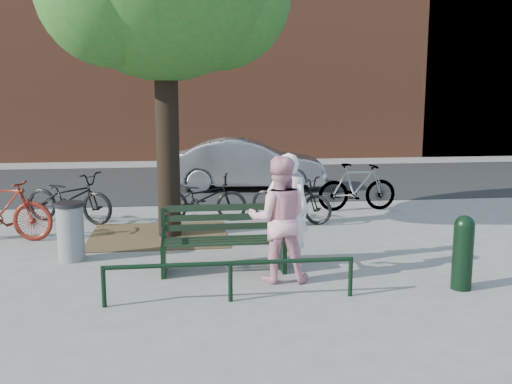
{
  "coord_description": "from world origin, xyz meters",
  "views": [
    {
      "loc": [
        -0.53,
        -7.81,
        2.49
      ],
      "look_at": [
        0.59,
        1.0,
        0.97
      ],
      "focal_mm": 40.0,
      "sensor_mm": 36.0,
      "label": 1
    }
  ],
  "objects": [
    {
      "name": "person_left",
      "position": [
        0.95,
        0.15,
        0.83
      ],
      "size": [
        0.7,
        0.57,
        1.67
      ],
      "primitive_type": "imported",
      "rotation": [
        0.0,
        0.0,
        2.83
      ],
      "color": "white",
      "rests_on": "ground"
    },
    {
      "name": "bicycle_c",
      "position": [
        -0.18,
        3.4,
        0.47
      ],
      "size": [
        1.85,
        0.87,
        0.93
      ],
      "primitive_type": "imported",
      "rotation": [
        0.0,
        0.0,
        1.42
      ],
      "color": "black",
      "rests_on": "ground"
    },
    {
      "name": "dirt_pit",
      "position": [
        -1.0,
        2.2,
        0.01
      ],
      "size": [
        2.4,
        2.0,
        0.02
      ],
      "primitive_type": "cube",
      "color": "brown",
      "rests_on": "ground"
    },
    {
      "name": "bicycle_a",
      "position": [
        -2.77,
        3.52,
        0.5
      ],
      "size": [
        2.02,
        1.43,
        1.01
      ],
      "primitive_type": "imported",
      "rotation": [
        0.0,
        0.0,
        1.13
      ],
      "color": "black",
      "rests_on": "ground"
    },
    {
      "name": "guard_railing",
      "position": [
        0.0,
        -1.2,
        0.4
      ],
      "size": [
        3.06,
        0.06,
        0.51
      ],
      "color": "black",
      "rests_on": "ground"
    },
    {
      "name": "park_bench",
      "position": [
        -0.0,
        0.08,
        0.48
      ],
      "size": [
        1.74,
        0.54,
        0.97
      ],
      "color": "black",
      "rests_on": "ground"
    },
    {
      "name": "parked_car",
      "position": [
        1.14,
        7.05,
        0.67
      ],
      "size": [
        4.2,
        1.87,
        1.34
      ],
      "primitive_type": "imported",
      "rotation": [
        0.0,
        0.0,
        1.46
      ],
      "color": "slate",
      "rests_on": "ground"
    },
    {
      "name": "bicycle_b",
      "position": [
        -3.66,
        2.2,
        0.54
      ],
      "size": [
        1.85,
        0.77,
        1.08
      ],
      "primitive_type": "imported",
      "rotation": [
        0.0,
        0.0,
        1.42
      ],
      "color": "#5F170D",
      "rests_on": "ground"
    },
    {
      "name": "bollard",
      "position": [
        3.0,
        -1.13,
        0.52
      ],
      "size": [
        0.26,
        0.26,
        0.97
      ],
      "color": "black",
      "rests_on": "ground"
    },
    {
      "name": "road",
      "position": [
        0.0,
        8.5,
        0.01
      ],
      "size": [
        40.0,
        7.0,
        0.01
      ],
      "primitive_type": "cube",
      "color": "black",
      "rests_on": "ground"
    },
    {
      "name": "ground",
      "position": [
        0.0,
        0.0,
        0.0
      ],
      "size": [
        90.0,
        90.0,
        0.0
      ],
      "primitive_type": "plane",
      "color": "gray",
      "rests_on": "ground"
    },
    {
      "name": "person_right",
      "position": [
        0.71,
        -0.48,
        0.85
      ],
      "size": [
        0.89,
        0.74,
        1.69
      ],
      "primitive_type": "imported",
      "rotation": [
        0.0,
        0.0,
        3.02
      ],
      "color": "pink",
      "rests_on": "ground"
    },
    {
      "name": "bicycle_e",
      "position": [
        1.56,
        3.07,
        0.46
      ],
      "size": [
        1.75,
        1.51,
        0.91
      ],
      "primitive_type": "imported",
      "rotation": [
        0.0,
        0.0,
        0.94
      ],
      "color": "black",
      "rests_on": "ground"
    },
    {
      "name": "litter_bin",
      "position": [
        -2.25,
        0.85,
        0.45
      ],
      "size": [
        0.44,
        0.44,
        0.89
      ],
      "color": "gray",
      "rests_on": "ground"
    },
    {
      "name": "bicycle_d",
      "position": [
        3.18,
        3.97,
        0.52
      ],
      "size": [
        1.73,
        0.53,
        1.04
      ],
      "primitive_type": "imported",
      "rotation": [
        0.0,
        0.0,
        1.6
      ],
      "color": "gray",
      "rests_on": "ground"
    }
  ]
}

